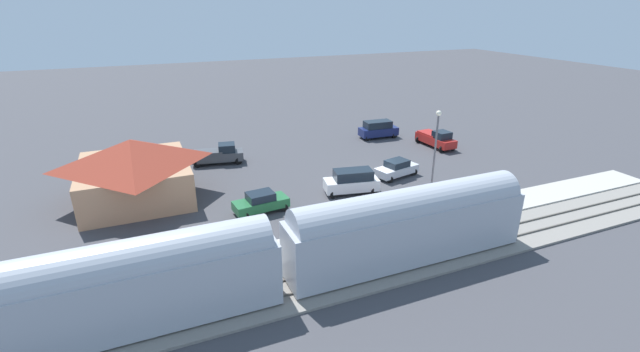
% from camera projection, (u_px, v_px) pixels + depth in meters
% --- Properties ---
extents(ground_plane, '(200.00, 200.00, 0.00)m').
position_uv_depth(ground_plane, '(376.00, 177.00, 43.60)').
color(ground_plane, '#424247').
extents(railway_track, '(4.80, 70.00, 0.30)m').
position_uv_depth(railway_track, '(473.00, 242.00, 31.59)').
color(railway_track, gray).
rests_on(railway_track, ground).
extents(platform, '(3.20, 46.00, 0.30)m').
position_uv_depth(platform, '(438.00, 218.00, 34.99)').
color(platform, '#B7B2A8').
rests_on(platform, ground).
extents(station_building, '(10.64, 9.70, 5.43)m').
position_uv_depth(station_building, '(134.00, 168.00, 37.98)').
color(station_building, tan).
rests_on(station_building, ground).
extents(pedestrian_on_platform, '(0.36, 0.36, 1.71)m').
position_uv_depth(pedestrian_on_platform, '(502.00, 188.00, 37.84)').
color(pedestrian_on_platform, '#333338').
rests_on(pedestrian_on_platform, platform).
extents(pickup_charcoal, '(2.91, 5.67, 2.14)m').
position_uv_depth(pickup_charcoal, '(219.00, 154.00, 47.06)').
color(pickup_charcoal, '#47494F').
rests_on(pickup_charcoal, ground).
extents(suv_navy, '(2.29, 5.02, 2.22)m').
position_uv_depth(suv_navy, '(378.00, 129.00, 55.98)').
color(suv_navy, navy).
rests_on(suv_navy, ground).
extents(sedan_green, '(2.29, 4.66, 1.74)m').
position_uv_depth(sedan_green, '(261.00, 202.00, 36.10)').
color(sedan_green, '#236638').
rests_on(sedan_green, ground).
extents(sedan_silver, '(2.80, 4.80, 1.74)m').
position_uv_depth(sedan_silver, '(397.00, 168.00, 43.46)').
color(sedan_silver, silver).
rests_on(sedan_silver, ground).
extents(suv_white, '(2.85, 5.18, 2.22)m').
position_uv_depth(suv_white, '(352.00, 181.00, 39.66)').
color(suv_white, white).
rests_on(suv_white, ground).
extents(pickup_red, '(5.50, 2.73, 2.14)m').
position_uv_depth(pickup_red, '(436.00, 139.00, 52.50)').
color(pickup_red, red).
rests_on(pickup_red, ground).
extents(light_pole_near_platform, '(0.44, 0.44, 8.23)m').
position_uv_depth(light_pole_near_platform, '(435.00, 147.00, 35.98)').
color(light_pole_near_platform, '#515156').
rests_on(light_pole_near_platform, ground).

